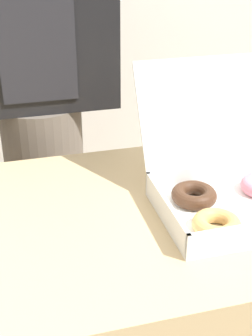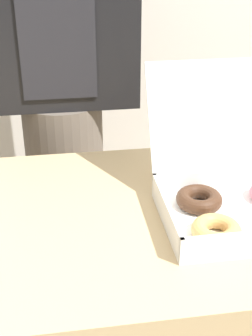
% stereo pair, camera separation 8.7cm
% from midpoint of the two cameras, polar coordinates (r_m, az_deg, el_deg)
% --- Properties ---
extents(donut_box, '(0.33, 0.36, 0.27)m').
position_cam_midpoint_polar(donut_box, '(0.99, 16.32, -2.94)').
color(donut_box, white).
rests_on(donut_box, table).
extents(person_customer, '(0.44, 0.24, 1.61)m').
position_cam_midpoint_polar(person_customer, '(1.39, -6.29, 10.55)').
color(person_customer, '#665B51').
rests_on(person_customer, ground_plane).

